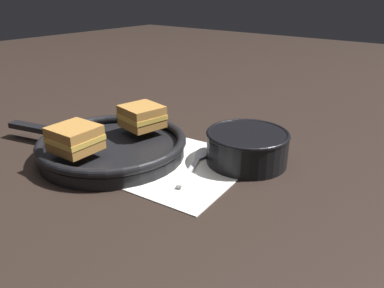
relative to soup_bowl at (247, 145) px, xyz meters
name	(u,v)px	position (x,y,z in m)	size (l,w,h in m)	color
ground_plane	(175,167)	(-0.10, 0.10, -0.04)	(4.00, 4.00, 0.00)	black
napkin	(184,167)	(-0.10, 0.08, -0.03)	(0.27, 0.24, 0.00)	white
soup_bowl	(247,145)	(0.00, 0.00, 0.00)	(0.16, 0.16, 0.06)	black
spoon	(199,158)	(-0.05, 0.08, -0.03)	(0.17, 0.08, 0.01)	silver
skillet	(112,146)	(-0.14, 0.23, -0.02)	(0.30, 0.42, 0.04)	black
sandwich_near_left	(142,116)	(-0.06, 0.22, 0.03)	(0.09, 0.09, 0.05)	#B27A38
sandwich_near_right	(75,138)	(-0.22, 0.23, 0.03)	(0.08, 0.08, 0.05)	#B27A38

